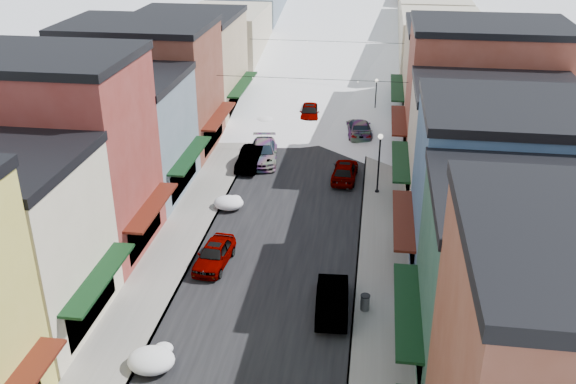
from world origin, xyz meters
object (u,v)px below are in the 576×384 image
(car_silver_sedan, at_px, (214,254))
(car_dark_hatch, at_px, (251,158))
(streetlamp_near, at_px, (379,156))
(trash_can, at_px, (365,302))
(car_green_sedan, at_px, (332,298))

(car_silver_sedan, height_order, car_dark_hatch, car_dark_hatch)
(car_silver_sedan, distance_m, streetlamp_near, 15.25)
(car_dark_hatch, height_order, trash_can, car_dark_hatch)
(car_silver_sedan, height_order, streetlamp_near, streetlamp_near)
(car_green_sedan, xyz_separation_m, trash_can, (1.77, 0.18, -0.19))
(trash_can, bearing_deg, car_silver_sedan, 158.82)
(car_green_sedan, relative_size, streetlamp_near, 1.06)
(trash_can, relative_size, streetlamp_near, 0.20)
(car_green_sedan, bearing_deg, car_dark_hatch, -69.97)
(car_dark_hatch, bearing_deg, car_silver_sedan, -84.64)
(car_silver_sedan, relative_size, streetlamp_near, 0.94)
(car_dark_hatch, relative_size, trash_can, 5.30)
(car_silver_sedan, bearing_deg, trash_can, -16.47)
(car_dark_hatch, height_order, car_green_sedan, car_green_sedan)
(car_silver_sedan, xyz_separation_m, car_dark_hatch, (-0.71, 15.31, 0.05))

